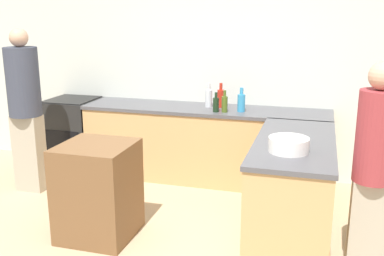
% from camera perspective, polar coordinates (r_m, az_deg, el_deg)
% --- Properties ---
extents(ground_plane, '(14.00, 14.00, 0.00)m').
position_cam_1_polar(ground_plane, '(3.95, -5.52, -15.76)').
color(ground_plane, tan).
extents(wall_back, '(8.00, 0.06, 2.70)m').
position_cam_1_polar(wall_back, '(5.57, 2.59, 7.94)').
color(wall_back, silver).
rests_on(wall_back, ground_plane).
extents(counter_back, '(2.92, 0.67, 0.89)m').
position_cam_1_polar(counter_back, '(5.41, 1.61, -2.02)').
color(counter_back, tan).
rests_on(counter_back, ground_plane).
extents(counter_peninsula, '(0.69, 1.64, 0.89)m').
position_cam_1_polar(counter_peninsula, '(4.20, 12.63, -7.38)').
color(counter_peninsula, tan).
rests_on(counter_peninsula, ground_plane).
extents(range_oven, '(0.62, 0.65, 0.90)m').
position_cam_1_polar(range_oven, '(6.08, -14.77, -0.61)').
color(range_oven, black).
rests_on(range_oven, ground_plane).
extents(island_table, '(0.63, 0.63, 0.87)m').
position_cam_1_polar(island_table, '(4.15, -11.83, -7.79)').
color(island_table, brown).
rests_on(island_table, ground_plane).
extents(mixing_bowl, '(0.33, 0.33, 0.12)m').
position_cam_1_polar(mixing_bowl, '(3.70, 12.18, -2.09)').
color(mixing_bowl, white).
rests_on(mixing_bowl, counter_peninsula).
extents(dish_soap_bottle, '(0.09, 0.09, 0.27)m').
position_cam_1_polar(dish_soap_bottle, '(5.10, 6.28, 3.28)').
color(dish_soap_bottle, '#338CBF').
rests_on(dish_soap_bottle, counter_back).
extents(vinegar_bottle_clear, '(0.08, 0.08, 0.28)m').
position_cam_1_polar(vinegar_bottle_clear, '(5.33, 2.14, 3.88)').
color(vinegar_bottle_clear, silver).
rests_on(vinegar_bottle_clear, counter_back).
extents(hot_sauce_bottle, '(0.08, 0.08, 0.29)m').
position_cam_1_polar(hot_sauce_bottle, '(5.32, 3.67, 3.86)').
color(hot_sauce_bottle, red).
rests_on(hot_sauce_bottle, counter_back).
extents(wine_bottle_dark, '(0.07, 0.07, 0.22)m').
position_cam_1_polar(wine_bottle_dark, '(5.07, 3.05, 3.04)').
color(wine_bottle_dark, black).
rests_on(wine_bottle_dark, counter_back).
extents(olive_oil_bottle, '(0.07, 0.07, 0.25)m').
position_cam_1_polar(olive_oil_bottle, '(5.06, 4.16, 3.11)').
color(olive_oil_bottle, '#475B1E').
rests_on(olive_oil_bottle, counter_back).
extents(person_by_range, '(0.36, 0.36, 1.82)m').
position_cam_1_polar(person_by_range, '(5.28, -20.43, 2.74)').
color(person_by_range, '#ADA38E').
rests_on(person_by_range, ground_plane).
extents(person_at_peninsula, '(0.29, 0.29, 1.66)m').
position_cam_1_polar(person_at_peninsula, '(3.50, 22.07, -4.43)').
color(person_at_peninsula, '#ADA38E').
rests_on(person_at_peninsula, ground_plane).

